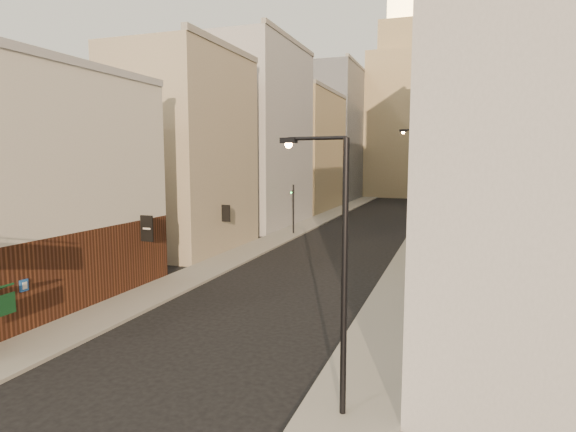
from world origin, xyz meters
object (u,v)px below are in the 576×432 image
(streetlamp_far, at_px, (435,178))
(traffic_light_left, at_px, (293,199))
(streetlamp_near, at_px, (338,261))
(clock_tower, at_px, (405,108))
(streetlamp_mid, at_px, (425,181))
(white_tower, at_px, (464,92))

(streetlamp_far, distance_m, traffic_light_left, 20.93)
(streetlamp_near, distance_m, traffic_light_left, 34.07)
(clock_tower, xyz_separation_m, streetlamp_far, (7.83, -39.39, -12.46))
(streetlamp_mid, distance_m, traffic_light_left, 13.30)
(streetlamp_near, relative_size, streetlamp_far, 0.90)
(streetlamp_near, bearing_deg, streetlamp_far, 98.79)
(streetlamp_near, bearing_deg, clock_tower, 104.28)
(clock_tower, distance_m, traffic_light_left, 57.87)
(white_tower, relative_size, streetlamp_mid, 4.14)
(streetlamp_near, height_order, streetlamp_mid, streetlamp_mid)
(streetlamp_mid, bearing_deg, streetlamp_near, -80.58)
(clock_tower, relative_size, streetlamp_near, 5.50)
(white_tower, xyz_separation_m, streetlamp_near, (-3.90, -73.78, -13.94))
(clock_tower, bearing_deg, traffic_light_left, -95.02)
(white_tower, height_order, streetlamp_mid, white_tower)
(traffic_light_left, bearing_deg, streetlamp_near, 124.99)
(white_tower, height_order, streetlamp_near, white_tower)
(traffic_light_left, bearing_deg, clock_tower, -80.68)
(streetlamp_mid, height_order, streetlamp_far, streetlamp_mid)
(streetlamp_mid, bearing_deg, white_tower, 96.69)
(streetlamp_mid, relative_size, traffic_light_left, 2.00)
(clock_tower, height_order, streetlamp_far, clock_tower)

